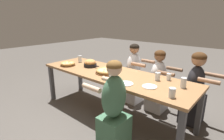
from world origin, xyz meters
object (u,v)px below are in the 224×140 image
Objects in this scene: cocktail_glass_blue at (169,77)px; drinking_glass_a at (183,83)px; drinking_glass_e at (111,77)px; diner_far_right at (195,91)px; pizza_board_second at (68,64)px; diner_near_midright at (114,112)px; drinking_glass_d at (158,77)px; empty_plate_a at (126,84)px; drinking_glass_b at (114,74)px; diner_far_center at (134,76)px; pizza_board_main at (107,71)px; diner_far_midright at (158,84)px; drinking_glass_c at (80,59)px; skillet_bowl at (90,63)px; empty_plate_b at (150,87)px; drinking_glass_f at (172,93)px.

drinking_glass_a reaches higher than cocktail_glass_blue.
drinking_glass_e is 0.12× the size of diner_far_right.
pizza_board_second is 2.07× the size of drinking_glass_a.
drinking_glass_d is at bearing -10.58° from diner_near_midright.
cocktail_glass_blue is at bearing 14.98° from pizza_board_second.
empty_plate_a is 1.68× the size of cocktail_glass_blue.
diner_far_center reaches higher than drinking_glass_b.
pizza_board_main is at bearing -164.40° from drinking_glass_d.
diner_far_midright reaches higher than pizza_board_second.
drinking_glass_b is 1.03× the size of drinking_glass_c.
drinking_glass_d is (0.26, 0.43, 0.04)m from empty_plate_a.
diner_far_midright is at bearing 132.07° from cocktail_glass_blue.
pizza_board_main is 0.40m from drinking_glass_e.
drinking_glass_d is (1.72, 0.04, -0.01)m from drinking_glass_c.
skillet_bowl is 0.29× the size of diner_near_midright.
drinking_glass_c reaches higher than pizza_board_main.
empty_plate_b is 0.90m from diner_far_right.
diner_far_right is (0.01, 0.90, -0.27)m from drinking_glass_f.
diner_far_midright is at bearing 123.87° from drinking_glass_f.
drinking_glass_e is 1.34m from diner_far_right.
diner_far_right is (0.67, 0.91, -0.22)m from empty_plate_a.
diner_near_midright is 1.41m from diner_far_right.
drinking_glass_e is (-0.49, -0.48, 0.01)m from drinking_glass_d.
diner_far_midright is at bearing 73.99° from drinking_glass_e.
drinking_glass_d is 0.69m from diner_far_right.
skillet_bowl is at bearing 163.86° from drinking_glass_b.
diner_far_center is (0.57, 0.62, -0.29)m from skillet_bowl.
skillet_bowl is 1.75× the size of empty_plate_b.
drinking_glass_a is 0.98m from diner_near_midright.
pizza_board_main is 0.34× the size of diner_far_midright.
empty_plate_a is at bearing 27.41° from diner_far_center.
drinking_glass_f is 0.10× the size of diner_far_midright.
pizza_board_main is at bearing -39.82° from diner_far_midright.
diner_far_center is 0.52m from diner_far_midright.
pizza_board_second is 1.73m from empty_plate_b.
diner_far_midright reaches higher than drinking_glass_f.
drinking_glass_f reaches higher than empty_plate_a.
diner_far_right is 0.62m from diner_far_midright.
skillet_bowl is 0.31× the size of diner_far_midright.
drinking_glass_d is (-0.04, 0.31, 0.04)m from empty_plate_b.
diner_near_midright is at bearing -41.97° from pizza_board_main.
skillet_bowl is at bearing 164.46° from empty_plate_a.
drinking_glass_d reaches higher than drinking_glass_f.
diner_far_right reaches higher than skillet_bowl.
drinking_glass_c reaches higher than empty_plate_a.
diner_far_right is at bearing 30.33° from pizza_board_main.
empty_plate_b is 1.45× the size of drinking_glass_a.
empty_plate_a is at bearing -149.12° from drinking_glass_a.
diner_far_center is at bearing 24.26° from diner_near_midright.
drinking_glass_f is 1.13m from diner_far_midright.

